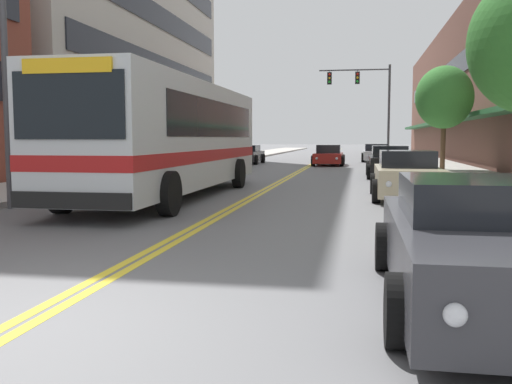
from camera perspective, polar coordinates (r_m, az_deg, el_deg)
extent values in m
plane|color=slate|center=(41.98, 6.11, 3.03)|extent=(240.00, 240.00, 0.00)
cube|color=#B2ADA5|center=(43.16, -3.77, 3.21)|extent=(3.84, 106.00, 0.15)
cube|color=#B2ADA5|center=(42.10, 16.25, 2.96)|extent=(3.84, 106.00, 0.15)
cube|color=yellow|center=(41.99, 5.97, 3.04)|extent=(0.14, 106.00, 0.01)
cube|color=yellow|center=(41.98, 6.25, 3.03)|extent=(0.14, 106.00, 0.01)
cube|color=black|center=(37.87, -9.24, 7.47)|extent=(0.08, 24.76, 1.40)
cube|color=black|center=(38.12, -9.31, 12.17)|extent=(0.08, 24.76, 1.40)
cube|color=black|center=(38.62, -9.38, 16.78)|extent=(0.08, 24.76, 1.40)
cube|color=#1E4C28|center=(42.28, 18.55, 6.73)|extent=(1.10, 61.20, 0.24)
cube|color=black|center=(42.63, 19.39, 11.75)|extent=(0.08, 61.20, 1.40)
cube|color=silver|center=(16.85, -8.39, 5.67)|extent=(2.50, 11.97, 2.91)
cube|color=#B21919|center=(16.85, -8.36, 3.69)|extent=(2.52, 11.99, 0.32)
cube|color=black|center=(17.42, -7.78, 7.20)|extent=(2.53, 9.34, 1.05)
cube|color=black|center=(11.34, -18.27, 8.27)|extent=(2.25, 0.04, 1.28)
cube|color=yellow|center=(11.39, -18.41, 11.92)|extent=(1.80, 0.06, 0.28)
cube|color=black|center=(11.36, -18.05, -0.83)|extent=(2.45, 0.08, 0.32)
cylinder|color=black|center=(13.68, -18.89, 0.04)|extent=(0.30, 1.00, 1.00)
cylinder|color=black|center=(12.64, -8.71, -0.16)|extent=(0.30, 1.00, 1.00)
cylinder|color=black|center=(20.41, -8.79, 1.94)|extent=(0.30, 1.00, 1.00)
cylinder|color=black|center=(19.73, -1.75, 1.88)|extent=(0.30, 1.00, 1.00)
cube|color=beige|center=(31.59, -3.42, 3.17)|extent=(1.83, 4.03, 0.61)
cube|color=black|center=(31.73, -3.35, 4.21)|extent=(1.58, 1.77, 0.53)
cylinder|color=black|center=(30.63, -5.67, 2.79)|extent=(0.22, 0.67, 0.67)
cylinder|color=black|center=(30.17, -2.24, 2.78)|extent=(0.22, 0.67, 0.67)
cylinder|color=black|center=(33.04, -4.48, 2.99)|extent=(0.22, 0.67, 0.67)
cylinder|color=black|center=(32.61, -1.29, 2.98)|extent=(0.22, 0.67, 0.67)
sphere|color=silver|center=(29.79, -5.54, 3.08)|extent=(0.16, 0.16, 0.16)
sphere|color=silver|center=(29.47, -3.14, 3.07)|extent=(0.16, 0.16, 0.16)
cube|color=red|center=(33.72, -3.69, 3.36)|extent=(0.18, 0.04, 0.10)
cube|color=red|center=(33.42, -1.49, 3.35)|extent=(0.18, 0.04, 0.10)
cube|color=#232328|center=(38.46, -0.96, 3.60)|extent=(1.75, 4.45, 0.67)
cube|color=black|center=(38.63, -0.91, 4.41)|extent=(1.50, 1.96, 0.41)
cylinder|color=black|center=(37.31, -2.73, 3.25)|extent=(0.22, 0.63, 0.63)
cylinder|color=black|center=(36.95, -0.01, 3.23)|extent=(0.22, 0.63, 0.63)
cylinder|color=black|center=(40.00, -1.84, 3.39)|extent=(0.22, 0.63, 0.63)
cylinder|color=black|center=(39.67, 0.70, 3.38)|extent=(0.22, 0.63, 0.63)
sphere|color=silver|center=(36.40, -2.60, 3.55)|extent=(0.16, 0.16, 0.16)
sphere|color=silver|center=(36.14, -0.70, 3.54)|extent=(0.16, 0.16, 0.16)
cube|color=red|center=(40.78, -1.22, 3.75)|extent=(0.18, 0.04, 0.10)
cube|color=red|center=(40.55, 0.53, 3.74)|extent=(0.18, 0.04, 0.10)
cube|color=#38383D|center=(6.30, 21.78, -5.79)|extent=(1.81, 4.52, 0.72)
cube|color=black|center=(6.40, 21.64, -0.53)|extent=(1.56, 1.99, 0.41)
cylinder|color=black|center=(4.88, 14.08, -11.43)|extent=(0.22, 0.62, 0.62)
cylinder|color=black|center=(7.60, 12.70, -5.34)|extent=(0.22, 0.62, 0.62)
sphere|color=silver|center=(4.00, 19.30, -11.53)|extent=(0.16, 0.16, 0.16)
cube|color=red|center=(8.43, 14.36, -2.58)|extent=(0.18, 0.04, 0.10)
cube|color=red|center=(8.62, 23.06, -2.66)|extent=(0.18, 0.04, 0.10)
cube|color=#BCAD89|center=(16.68, 14.86, 1.18)|extent=(1.72, 4.08, 0.72)
cube|color=black|center=(16.81, 14.86, 3.24)|extent=(1.48, 1.80, 0.46)
cylinder|color=black|center=(15.39, 11.94, 0.10)|extent=(0.22, 0.64, 0.64)
cylinder|color=black|center=(15.54, 18.45, -0.01)|extent=(0.22, 0.64, 0.64)
cylinder|color=black|center=(17.91, 11.71, 0.83)|extent=(0.22, 0.64, 0.64)
cylinder|color=black|center=(18.04, 17.32, 0.73)|extent=(0.22, 0.64, 0.64)
sphere|color=silver|center=(14.58, 13.14, 0.78)|extent=(0.16, 0.16, 0.16)
sphere|color=silver|center=(14.69, 17.84, 0.70)|extent=(0.16, 0.16, 0.16)
cube|color=red|center=(18.68, 12.47, 1.78)|extent=(0.18, 0.04, 0.10)
cube|color=red|center=(18.77, 16.25, 1.71)|extent=(0.18, 0.04, 0.10)
cube|color=#B7B7BC|center=(42.89, 11.91, 3.63)|extent=(1.84, 4.15, 0.61)
cube|color=black|center=(43.05, 11.92, 4.38)|extent=(1.59, 1.83, 0.51)
cylinder|color=black|center=(41.60, 10.66, 3.37)|extent=(0.22, 0.62, 0.62)
cylinder|color=black|center=(41.65, 13.26, 3.33)|extent=(0.22, 0.62, 0.62)
cylinder|color=black|center=(44.17, 10.64, 3.49)|extent=(0.22, 0.62, 0.62)
cylinder|color=black|center=(44.22, 13.09, 3.44)|extent=(0.22, 0.62, 0.62)
sphere|color=silver|center=(40.78, 11.09, 3.60)|extent=(0.16, 0.16, 0.16)
sphere|color=silver|center=(40.82, 12.90, 3.57)|extent=(0.16, 0.16, 0.16)
cube|color=red|center=(44.96, 10.99, 3.76)|extent=(0.18, 0.04, 0.10)
cube|color=red|center=(45.00, 12.69, 3.73)|extent=(0.18, 0.04, 0.10)
cube|color=black|center=(25.65, 13.19, 2.66)|extent=(1.71, 4.71, 0.74)
cube|color=black|center=(25.81, 13.20, 4.01)|extent=(1.47, 2.07, 0.47)
cylinder|color=black|center=(24.17, 11.27, 2.01)|extent=(0.22, 0.65, 0.65)
cylinder|color=black|center=(24.26, 15.42, 1.93)|extent=(0.22, 0.65, 0.65)
cylinder|color=black|center=(27.09, 11.17, 2.37)|extent=(0.22, 0.65, 0.65)
cylinder|color=black|center=(27.17, 14.87, 2.30)|extent=(0.22, 0.65, 0.65)
sphere|color=silver|center=(23.25, 12.01, 2.50)|extent=(0.16, 0.16, 0.16)
sphere|color=silver|center=(23.31, 14.95, 2.45)|extent=(0.16, 0.16, 0.16)
cube|color=red|center=(27.98, 11.69, 2.98)|extent=(0.18, 0.04, 0.10)
cube|color=red|center=(28.04, 14.20, 2.93)|extent=(0.18, 0.04, 0.10)
cube|color=maroon|center=(36.48, 7.27, 3.42)|extent=(1.71, 4.31, 0.60)
cube|color=black|center=(36.64, 7.29, 4.30)|extent=(1.47, 1.89, 0.52)
cylinder|color=black|center=(35.21, 5.73, 3.12)|extent=(0.22, 0.66, 0.66)
cylinder|color=black|center=(35.12, 8.58, 3.08)|extent=(0.22, 0.66, 0.66)
cylinder|color=black|center=(37.87, 6.05, 3.28)|extent=(0.22, 0.66, 0.66)
cylinder|color=black|center=(37.79, 8.70, 3.24)|extent=(0.22, 0.66, 0.66)
sphere|color=silver|center=(34.35, 6.08, 3.36)|extent=(0.16, 0.16, 0.16)
sphere|color=silver|center=(34.28, 8.08, 3.33)|extent=(0.16, 0.16, 0.16)
cube|color=red|center=(38.68, 6.53, 3.58)|extent=(0.18, 0.04, 0.10)
cube|color=red|center=(38.61, 8.35, 3.56)|extent=(0.18, 0.04, 0.10)
cylinder|color=#47474C|center=(44.79, 13.14, 7.71)|extent=(0.18, 0.18, 7.25)
cylinder|color=#47474C|center=(45.00, 9.78, 11.94)|extent=(5.30, 0.11, 0.11)
cube|color=black|center=(44.93, 10.11, 11.18)|extent=(0.34, 0.26, 0.92)
sphere|color=red|center=(44.80, 10.12, 11.55)|extent=(0.18, 0.18, 0.18)
sphere|color=yellow|center=(44.77, 10.11, 11.20)|extent=(0.18, 0.18, 0.18)
sphere|color=green|center=(44.74, 10.11, 10.84)|extent=(0.18, 0.18, 0.18)
cylinder|color=black|center=(44.99, 10.13, 11.85)|extent=(0.02, 0.02, 0.14)
cube|color=black|center=(44.99, 7.36, 11.21)|extent=(0.34, 0.26, 0.92)
sphere|color=red|center=(44.86, 7.35, 11.58)|extent=(0.18, 0.18, 0.18)
sphere|color=yellow|center=(44.83, 7.35, 11.23)|extent=(0.18, 0.18, 0.18)
sphere|color=green|center=(44.80, 7.34, 10.88)|extent=(0.18, 0.18, 0.18)
cylinder|color=black|center=(45.05, 7.37, 11.88)|extent=(0.02, 0.02, 0.14)
cylinder|color=#47474C|center=(15.32, -23.98, 15.99)|extent=(0.16, 0.16, 9.29)
cylinder|color=brown|center=(30.23, 18.18, 4.44)|extent=(0.25, 0.25, 2.39)
ellipsoid|color=#387F33|center=(30.30, 18.32, 8.98)|extent=(2.84, 2.84, 3.12)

